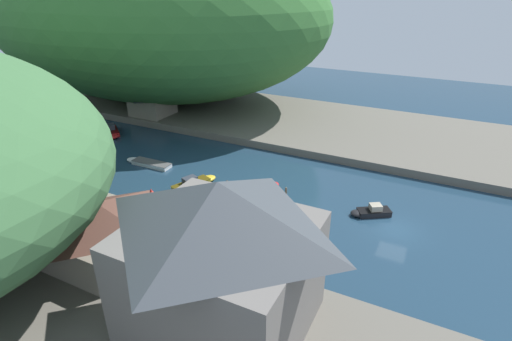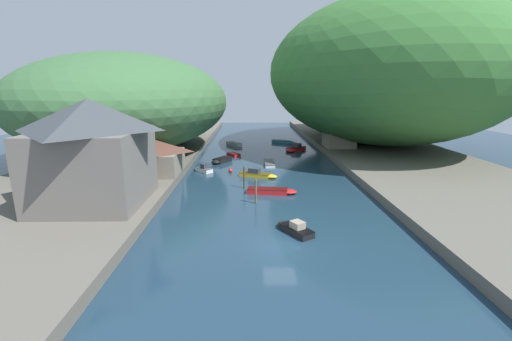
{
  "view_description": "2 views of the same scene",
  "coord_description": "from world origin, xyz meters",
  "px_view_note": "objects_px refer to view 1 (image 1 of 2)",
  "views": [
    {
      "loc": [
        -32.04,
        -2.17,
        20.06
      ],
      "look_at": [
        1.64,
        14.67,
        1.91
      ],
      "focal_mm": 28.0,
      "sensor_mm": 36.0,
      "label": 1
    },
    {
      "loc": [
        -2.32,
        -23.63,
        11.58
      ],
      "look_at": [
        -1.44,
        19.06,
        1.28
      ],
      "focal_mm": 24.0,
      "sensor_mm": 36.0,
      "label": 2
    }
  ],
  "objects_px": {
    "boat_small_dinghy": "(195,182)",
    "person_on_quay": "(100,222)",
    "boat_white_cruiser": "(147,163)",
    "boat_navy_launch": "(370,212)",
    "boat_mid_channel": "(120,210)",
    "boat_red_skiff": "(110,132)",
    "boathouse_shed": "(100,227)",
    "boat_far_upstream": "(263,192)",
    "channel_buoy_near": "(151,193)",
    "boat_open_rowboat": "(90,187)",
    "right_bank_cottage": "(152,99)",
    "boat_yellow_tender": "(60,126)",
    "boat_far_right_bank": "(64,171)",
    "waterfront_building": "(221,256)"
  },
  "relations": [
    {
      "from": "boat_small_dinghy",
      "to": "person_on_quay",
      "type": "xyz_separation_m",
      "value": [
        -11.94,
        1.15,
        1.59
      ]
    },
    {
      "from": "boat_small_dinghy",
      "to": "boat_white_cruiser",
      "type": "bearing_deg",
      "value": -170.55
    },
    {
      "from": "boat_navy_launch",
      "to": "boat_mid_channel",
      "type": "height_order",
      "value": "boat_mid_channel"
    },
    {
      "from": "boat_small_dinghy",
      "to": "boat_navy_launch",
      "type": "relative_size",
      "value": 1.38
    },
    {
      "from": "boat_red_skiff",
      "to": "person_on_quay",
      "type": "distance_m",
      "value": 26.73
    },
    {
      "from": "boathouse_shed",
      "to": "boat_far_upstream",
      "type": "xyz_separation_m",
      "value": [
        15.33,
        -6.2,
        -3.02
      ]
    },
    {
      "from": "boat_small_dinghy",
      "to": "channel_buoy_near",
      "type": "bearing_deg",
      "value": -102.25
    },
    {
      "from": "person_on_quay",
      "to": "boat_navy_launch",
      "type": "bearing_deg",
      "value": -163.19
    },
    {
      "from": "boathouse_shed",
      "to": "boat_red_skiff",
      "type": "xyz_separation_m",
      "value": [
        21.27,
        20.72,
        -2.87
      ]
    },
    {
      "from": "boat_far_upstream",
      "to": "channel_buoy_near",
      "type": "height_order",
      "value": "channel_buoy_near"
    },
    {
      "from": "boat_open_rowboat",
      "to": "boat_mid_channel",
      "type": "distance_m",
      "value": 6.36
    },
    {
      "from": "right_bank_cottage",
      "to": "boat_yellow_tender",
      "type": "relative_size",
      "value": 1.14
    },
    {
      "from": "person_on_quay",
      "to": "boathouse_shed",
      "type": "bearing_deg",
      "value": 120.39
    },
    {
      "from": "boat_far_upstream",
      "to": "boat_far_right_bank",
      "type": "xyz_separation_m",
      "value": [
        -5.66,
        22.46,
        -0.03
      ]
    },
    {
      "from": "boat_open_rowboat",
      "to": "person_on_quay",
      "type": "height_order",
      "value": "person_on_quay"
    },
    {
      "from": "boat_red_skiff",
      "to": "boat_navy_launch",
      "type": "height_order",
      "value": "boat_red_skiff"
    },
    {
      "from": "boat_far_right_bank",
      "to": "boat_navy_launch",
      "type": "bearing_deg",
      "value": -111.93
    },
    {
      "from": "boat_mid_channel",
      "to": "channel_buoy_near",
      "type": "xyz_separation_m",
      "value": [
        3.93,
        -0.51,
        -0.05
      ]
    },
    {
      "from": "boat_far_upstream",
      "to": "boat_small_dinghy",
      "type": "relative_size",
      "value": 1.08
    },
    {
      "from": "boat_yellow_tender",
      "to": "boat_small_dinghy",
      "type": "bearing_deg",
      "value": 17.53
    },
    {
      "from": "waterfront_building",
      "to": "boat_far_right_bank",
      "type": "distance_m",
      "value": 30.82
    },
    {
      "from": "boat_navy_launch",
      "to": "boat_white_cruiser",
      "type": "xyz_separation_m",
      "value": [
        -0.55,
        26.28,
        -0.11
      ]
    },
    {
      "from": "boat_far_right_bank",
      "to": "boat_mid_channel",
      "type": "height_order",
      "value": "boat_mid_channel"
    },
    {
      "from": "boat_far_right_bank",
      "to": "boat_navy_launch",
      "type": "relative_size",
      "value": 0.92
    },
    {
      "from": "boat_far_right_bank",
      "to": "channel_buoy_near",
      "type": "xyz_separation_m",
      "value": [
        0.28,
        -12.41,
        0.08
      ]
    },
    {
      "from": "waterfront_building",
      "to": "channel_buoy_near",
      "type": "distance_m",
      "value": 20.35
    },
    {
      "from": "waterfront_building",
      "to": "boat_yellow_tender",
      "type": "xyz_separation_m",
      "value": [
        22.04,
        41.45,
        -5.68
      ]
    },
    {
      "from": "boat_open_rowboat",
      "to": "boat_mid_channel",
      "type": "bearing_deg",
      "value": 102.68
    },
    {
      "from": "boat_yellow_tender",
      "to": "person_on_quay",
      "type": "height_order",
      "value": "person_on_quay"
    },
    {
      "from": "boathouse_shed",
      "to": "channel_buoy_near",
      "type": "xyz_separation_m",
      "value": [
        9.95,
        3.85,
        -2.97
      ]
    },
    {
      "from": "waterfront_building",
      "to": "boat_white_cruiser",
      "type": "xyz_separation_m",
      "value": [
        17.51,
        21.14,
        -5.75
      ]
    },
    {
      "from": "person_on_quay",
      "to": "boat_white_cruiser",
      "type": "bearing_deg",
      "value": -82.68
    },
    {
      "from": "boat_small_dinghy",
      "to": "person_on_quay",
      "type": "bearing_deg",
      "value": -73.54
    },
    {
      "from": "boat_open_rowboat",
      "to": "boat_yellow_tender",
      "type": "relative_size",
      "value": 0.84
    },
    {
      "from": "waterfront_building",
      "to": "boat_red_skiff",
      "type": "xyz_separation_m",
      "value": [
        23.09,
        32.48,
        -5.57
      ]
    },
    {
      "from": "waterfront_building",
      "to": "boat_small_dinghy",
      "type": "xyz_separation_m",
      "value": [
        15.7,
        12.94,
        -5.63
      ]
    },
    {
      "from": "right_bank_cottage",
      "to": "boat_open_rowboat",
      "type": "distance_m",
      "value": 23.25
    },
    {
      "from": "waterfront_building",
      "to": "boat_far_right_bank",
      "type": "relative_size",
      "value": 2.98
    },
    {
      "from": "boathouse_shed",
      "to": "right_bank_cottage",
      "type": "height_order",
      "value": "right_bank_cottage"
    },
    {
      "from": "boat_red_skiff",
      "to": "boat_yellow_tender",
      "type": "xyz_separation_m",
      "value": [
        -1.05,
        8.97,
        -0.11
      ]
    },
    {
      "from": "person_on_quay",
      "to": "boat_far_right_bank",
      "type": "bearing_deg",
      "value": -48.88
    },
    {
      "from": "boat_open_rowboat",
      "to": "boat_yellow_tender",
      "type": "bearing_deg",
      "value": -90.95
    },
    {
      "from": "boathouse_shed",
      "to": "boat_open_rowboat",
      "type": "bearing_deg",
      "value": 52.23
    },
    {
      "from": "boat_navy_launch",
      "to": "boathouse_shed",
      "type": "bearing_deg",
      "value": 101.43
    },
    {
      "from": "boat_mid_channel",
      "to": "person_on_quay",
      "type": "bearing_deg",
      "value": 160.74
    },
    {
      "from": "right_bank_cottage",
      "to": "boat_yellow_tender",
      "type": "xyz_separation_m",
      "value": [
        -9.02,
        10.22,
        -3.07
      ]
    },
    {
      "from": "right_bank_cottage",
      "to": "boat_mid_channel",
      "type": "xyz_separation_m",
      "value": [
        -23.22,
        -15.11,
        -3.01
      ]
    },
    {
      "from": "boat_navy_launch",
      "to": "boat_white_cruiser",
      "type": "bearing_deg",
      "value": 58.76
    },
    {
      "from": "boat_open_rowboat",
      "to": "boat_small_dinghy",
      "type": "xyz_separation_m",
      "value": [
        5.83,
        -9.2,
        0.01
      ]
    },
    {
      "from": "boat_small_dinghy",
      "to": "boat_far_right_bank",
      "type": "xyz_separation_m",
      "value": [
        -4.21,
        15.08,
        -0.11
      ]
    }
  ]
}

